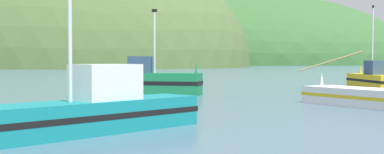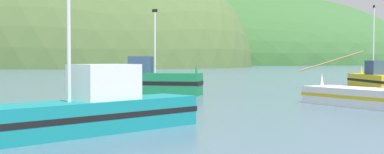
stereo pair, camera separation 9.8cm
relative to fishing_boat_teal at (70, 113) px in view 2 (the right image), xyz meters
The scene contains 6 objects.
hill_far_left 241.02m from the fishing_boat_teal, 81.31° to the left, with size 173.64×138.91×71.21m, color #386633.
hill_far_center 144.32m from the fishing_boat_teal, 99.42° to the left, with size 101.76×81.41×74.27m, color #516B38.
hill_far_right 190.90m from the fishing_boat_teal, 104.61° to the left, with size 163.91×131.13×107.38m, color #47703D.
fishing_boat_teal is the anchor object (origin of this frame).
fishing_boat_yellow 31.60m from the fishing_boat_teal, 51.41° to the left, with size 12.73×7.08×6.83m.
fishing_boat_green 17.69m from the fishing_boat_teal, 83.94° to the left, with size 6.32×3.36×5.65m.
Camera 2 is at (0.34, 4.95, 2.33)m, focal length 46.67 mm.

